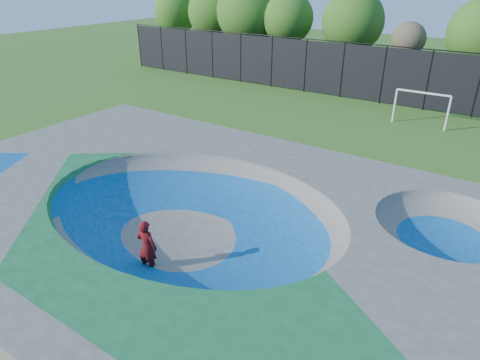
# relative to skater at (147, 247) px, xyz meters

# --- Properties ---
(ground) EXTENTS (120.00, 120.00, 0.00)m
(ground) POSITION_rel_skater_xyz_m (-0.05, 2.16, -0.91)
(ground) COLOR #315F1A
(ground) RESTS_ON ground
(skate_deck) EXTENTS (22.00, 14.00, 1.50)m
(skate_deck) POSITION_rel_skater_xyz_m (-0.05, 2.16, -0.16)
(skate_deck) COLOR gray
(skate_deck) RESTS_ON ground
(skater) EXTENTS (0.73, 0.54, 1.82)m
(skater) POSITION_rel_skater_xyz_m (0.00, 0.00, 0.00)
(skater) COLOR #AA0D0E
(skater) RESTS_ON ground
(skateboard) EXTENTS (0.80, 0.31, 0.05)m
(skateboard) POSITION_rel_skater_xyz_m (0.00, 0.00, -0.89)
(skateboard) COLOR black
(skateboard) RESTS_ON ground
(soccer_goal) EXTENTS (3.20, 0.12, 2.12)m
(soccer_goal) POSITION_rel_skater_xyz_m (3.50, 19.45, 0.56)
(soccer_goal) COLOR white
(soccer_goal) RESTS_ON ground
(fence) EXTENTS (48.09, 0.09, 4.04)m
(fence) POSITION_rel_skater_xyz_m (-0.05, 23.16, 1.18)
(fence) COLOR black
(fence) RESTS_ON ground
(treeline) EXTENTS (52.62, 7.68, 8.33)m
(treeline) POSITION_rel_skater_xyz_m (-0.52, 28.58, 3.96)
(treeline) COLOR #413120
(treeline) RESTS_ON ground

